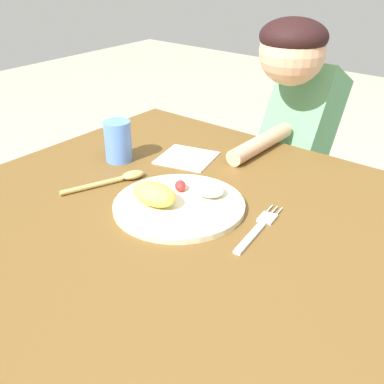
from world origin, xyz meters
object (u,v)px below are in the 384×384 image
plate (176,201)px  spoon (117,179)px  fork (259,228)px  drinking_cup (118,141)px  person (297,166)px

plate → spoon: bearing=179.0°
fork → drinking_cup: (-0.45, 0.06, 0.05)m
fork → spoon: (-0.36, -0.03, 0.00)m
spoon → drinking_cup: 0.13m
fork → plate: bearing=92.6°
spoon → drinking_cup: drinking_cup is taller
drinking_cup → person: bearing=63.9°
fork → drinking_cup: size_ratio=1.91×
drinking_cup → person: size_ratio=0.10×
person → spoon: bearing=75.0°
fork → spoon: spoon is taller
plate → spoon: 0.18m
plate → fork: plate is taller
fork → person: 0.61m
person → drinking_cup: bearing=63.9°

